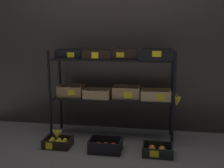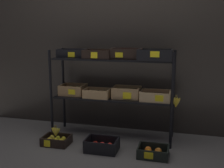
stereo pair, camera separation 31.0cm
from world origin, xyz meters
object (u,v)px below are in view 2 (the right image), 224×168
display_rack (114,77)px  banana_bunch_loose (56,131)px  crate_ground_apple_red (102,146)px  crate_ground_orange (153,152)px  crate_ground_lemon (57,141)px

display_rack → banana_bunch_loose: bearing=-145.9°
crate_ground_apple_red → banana_bunch_loose: banana_bunch_loose is taller
display_rack → crate_ground_orange: 0.97m
crate_ground_apple_red → crate_ground_lemon: bearing=176.7°
display_rack → crate_ground_apple_red: size_ratio=4.41×
crate_ground_lemon → crate_ground_apple_red: crate_ground_apple_red is taller
display_rack → banana_bunch_loose: 0.92m
crate_ground_lemon → crate_ground_orange: (1.11, -0.03, 0.00)m
display_rack → crate_ground_apple_red: 0.82m
crate_ground_lemon → crate_ground_orange: size_ratio=0.97×
display_rack → crate_ground_lemon: 0.99m
crate_ground_apple_red → crate_ground_orange: 0.56m
crate_ground_lemon → crate_ground_orange: bearing=-1.6°
crate_ground_apple_red → crate_ground_orange: bearing=0.1°
crate_ground_apple_red → banana_bunch_loose: 0.57m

